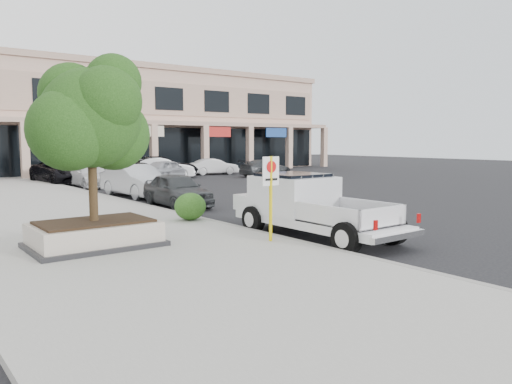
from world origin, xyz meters
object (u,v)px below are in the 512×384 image
at_px(planter, 95,234).
at_px(lot_car_f, 214,167).
at_px(no_parking_sign, 271,187).
at_px(lot_car_e, 160,166).
at_px(curb_car_a, 177,190).
at_px(lot_car_b, 161,168).
at_px(lot_car_c, 266,168).
at_px(curb_car_b, 136,181).
at_px(planter_tree, 94,119).
at_px(curb_car_c, 90,176).
at_px(pickup_truck, 318,207).
at_px(lot_car_d, 160,167).
at_px(lot_car_a, 168,170).
at_px(curb_car_d, 63,171).

height_order(planter, lot_car_f, lot_car_f).
bearing_deg(planter, lot_car_f, 51.13).
relative_size(no_parking_sign, lot_car_e, 0.51).
height_order(curb_car_a, lot_car_b, lot_car_b).
bearing_deg(lot_car_c, curb_car_b, 113.08).
bearing_deg(planter_tree, curb_car_c, 71.28).
bearing_deg(pickup_truck, lot_car_f, 63.19).
xyz_separation_m(curb_car_c, lot_car_c, (14.05, 0.20, -0.03)).
bearing_deg(planter, curb_car_a, 47.59).
height_order(lot_car_d, lot_car_f, lot_car_d).
distance_m(planter_tree, lot_car_e, 27.05).
height_order(curb_car_c, lot_car_f, curb_car_c).
distance_m(lot_car_a, lot_car_f, 6.01).
distance_m(lot_car_a, lot_car_e, 3.53).
bearing_deg(lot_car_b, lot_car_a, -153.62).
height_order(planter, lot_car_c, lot_car_c).
bearing_deg(curb_car_b, lot_car_f, 39.17).
bearing_deg(curb_car_c, pickup_truck, -91.59).
height_order(curb_car_d, lot_car_f, curb_car_d).
bearing_deg(pickup_truck, lot_car_c, 54.42).
bearing_deg(curb_car_c, planter, -109.72).
height_order(planter, curb_car_a, curb_car_a).
xyz_separation_m(curb_car_b, lot_car_d, (6.53, 10.33, 0.02)).
distance_m(no_parking_sign, lot_car_e, 27.42).
relative_size(pickup_truck, lot_car_c, 1.30).
bearing_deg(curb_car_a, curb_car_b, 90.73).
height_order(no_parking_sign, lot_car_a, no_parking_sign).
distance_m(curb_car_a, lot_car_e, 18.59).
distance_m(pickup_truck, curb_car_a, 8.67).
relative_size(no_parking_sign, curb_car_d, 0.40).
bearing_deg(curb_car_c, curb_car_b, -90.93).
bearing_deg(no_parking_sign, planter_tree, 148.68).
bearing_deg(planter, no_parking_sign, -28.82).
bearing_deg(lot_car_c, lot_car_a, 72.72).
height_order(lot_car_e, lot_car_f, lot_car_e).
bearing_deg(pickup_truck, lot_car_a, 72.76).
bearing_deg(no_parking_sign, curb_car_b, 81.03).
xyz_separation_m(curb_car_b, lot_car_e, (7.49, 12.25, -0.04)).
relative_size(no_parking_sign, lot_car_b, 0.48).
distance_m(no_parking_sign, lot_car_f, 28.45).
bearing_deg(curb_car_d, lot_car_a, -16.15).
xyz_separation_m(curb_car_a, lot_car_c, (14.27, 11.66, -0.07)).
height_order(planter_tree, curb_car_c, planter_tree).
bearing_deg(lot_car_e, curb_car_c, 145.28).
bearing_deg(lot_car_e, curb_car_d, 122.93).
bearing_deg(curb_car_b, planter, -122.94).
height_order(curb_car_c, lot_car_c, curb_car_c).
distance_m(curb_car_d, lot_car_e, 8.33).
bearing_deg(lot_car_c, lot_car_b, 67.71).
relative_size(planter_tree, no_parking_sign, 1.74).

